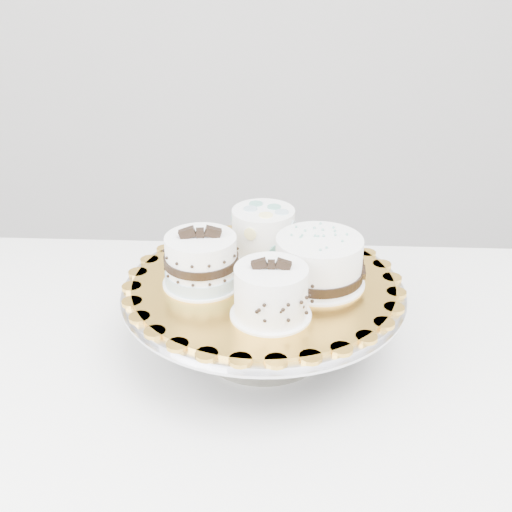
{
  "coord_description": "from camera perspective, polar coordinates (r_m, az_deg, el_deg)",
  "views": [
    {
      "loc": [
        -0.04,
        -0.55,
        1.31
      ],
      "look_at": [
        0.02,
        0.24,
        0.9
      ],
      "focal_mm": 45.0,
      "sensor_mm": 36.0,
      "label": 1
    }
  ],
  "objects": [
    {
      "name": "table",
      "position": [
        0.97,
        -0.91,
        -13.74
      ],
      "size": [
        1.35,
        0.98,
        0.75
      ],
      "rotation": [
        0.0,
        0.0,
        -0.12
      ],
      "color": "white",
      "rests_on": "floor"
    },
    {
      "name": "cake_stand",
      "position": [
        0.93,
        0.66,
        -4.38
      ],
      "size": [
        0.4,
        0.4,
        0.11
      ],
      "color": "gray",
      "rests_on": "table"
    },
    {
      "name": "cake_board",
      "position": [
        0.91,
        0.67,
        -2.39
      ],
      "size": [
        0.48,
        0.48,
        0.01
      ],
      "primitive_type": "cylinder",
      "rotation": [
        0.0,
        0.0,
        0.39
      ],
      "color": "gold",
      "rests_on": "cake_stand"
    },
    {
      "name": "cake_swirl",
      "position": [
        0.82,
        1.34,
        -3.33
      ],
      "size": [
        0.11,
        0.11,
        0.08
      ],
      "rotation": [
        0.0,
        0.0,
        -0.11
      ],
      "color": "white",
      "rests_on": "cake_board"
    },
    {
      "name": "cake_banded",
      "position": [
        0.89,
        -4.88,
        -0.56
      ],
      "size": [
        0.11,
        0.11,
        0.09
      ],
      "rotation": [
        0.0,
        0.0,
        0.01
      ],
      "color": "white",
      "rests_on": "cake_board"
    },
    {
      "name": "cake_dots",
      "position": [
        0.98,
        0.65,
        2.26
      ],
      "size": [
        0.12,
        0.12,
        0.07
      ],
      "rotation": [
        0.0,
        0.0,
        0.37
      ],
      "color": "white",
      "rests_on": "cake_board"
    },
    {
      "name": "cake_ribbon",
      "position": [
        0.9,
        5.67,
        -0.59
      ],
      "size": [
        0.14,
        0.13,
        0.07
      ],
      "rotation": [
        0.0,
        0.0,
        -0.11
      ],
      "color": "white",
      "rests_on": "cake_board"
    }
  ]
}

